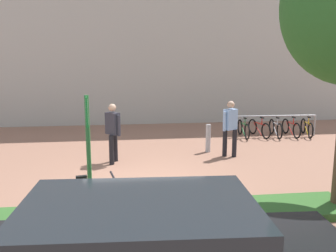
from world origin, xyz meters
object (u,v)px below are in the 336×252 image
Objects in this scene: person_casual_tan at (230,125)px; parking_sign_post at (88,141)px; bike_at_sign at (93,201)px; bollard_steel at (208,138)px; bike_rack_cluster at (275,127)px; person_suited_navy at (113,129)px.

parking_sign_post is at bearing -133.15° from person_casual_tan.
bollard_steel reaches higher than bike_at_sign.
bollard_steel is at bearing 54.91° from parking_sign_post.
bollard_steel is at bearing 129.60° from person_casual_tan.
bike_rack_cluster is 3.75m from person_casual_tan.
parking_sign_post reaches higher than bike_rack_cluster.
bike_rack_cluster is 1.87× the size of person_suited_navy.
person_suited_navy is at bearing -155.08° from bike_rack_cluster.
bike_at_sign is at bearing -134.46° from person_casual_tan.
person_casual_tan reaches higher than bike_at_sign.
bollard_steel is at bearing -147.62° from bike_rack_cluster.
bike_at_sign reaches higher than bike_rack_cluster.
bollard_steel is (3.31, 4.54, 0.10)m from bike_at_sign.
bollard_steel reaches higher than bike_rack_cluster.
person_suited_navy is at bearing 85.07° from bike_at_sign.
person_suited_navy reaches higher than bollard_steel.
parking_sign_post is 1.21m from bike_at_sign.
parking_sign_post is at bearing -94.75° from bike_at_sign.
parking_sign_post reaches higher than bollard_steel.
person_casual_tan is (3.52, 0.23, 0.00)m from person_suited_navy.
bike_rack_cluster is at bearing 45.35° from bike_at_sign.
bike_rack_cluster is 1.87× the size of person_casual_tan.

